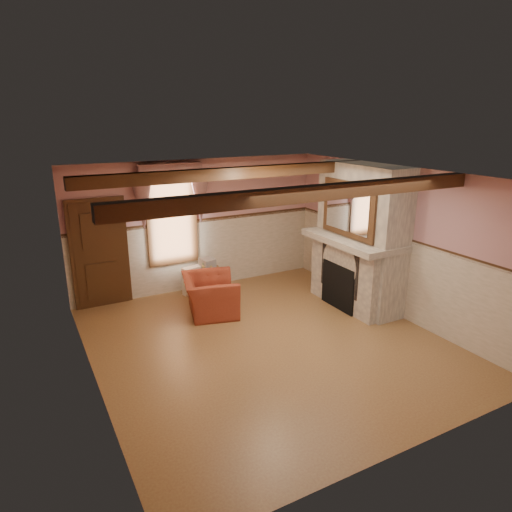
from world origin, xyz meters
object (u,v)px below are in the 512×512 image
armchair (210,295)px  side_table (209,279)px  radiator (198,279)px  oil_lamp (341,225)px  bowl (352,234)px  mantel_clock (329,223)px

armchair → side_table: 1.15m
armchair → side_table: bearing=-6.3°
radiator → oil_lamp: 3.23m
bowl → mantel_clock: 0.75m
armchair → mantel_clock: 2.87m
side_table → bowl: bearing=-41.9°
side_table → bowl: 3.19m
armchair → mantel_clock: mantel_clock is taller
side_table → radiator: (-0.22, 0.06, 0.02)m
side_table → mantel_clock: 2.82m
side_table → oil_lamp: (2.21, -1.65, 1.29)m
side_table → bowl: (2.21, -1.98, 1.18)m
radiator → oil_lamp: size_ratio=2.50×
radiator → mantel_clock: size_ratio=2.92×
mantel_clock → oil_lamp: 0.41m
mantel_clock → armchair: bearing=176.2°
bowl → side_table: bearing=138.1°
radiator → oil_lamp: bearing=-49.3°
armchair → radiator: armchair is taller
armchair → mantel_clock: (2.62, -0.17, 1.16)m
mantel_clock → oil_lamp: bearing=-90.0°
side_table → armchair: bearing=-111.1°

